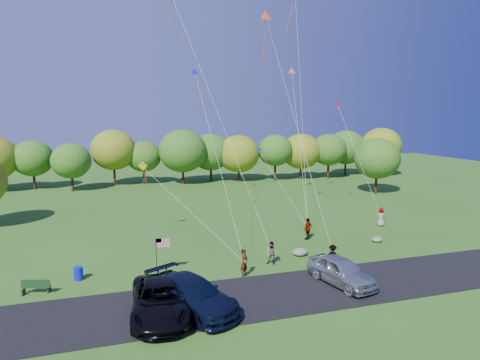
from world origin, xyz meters
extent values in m
plane|color=#315C1A|center=(0.00, 0.00, 0.00)|extent=(140.00, 140.00, 0.00)
cube|color=black|center=(0.00, -4.00, 0.03)|extent=(44.00, 6.00, 0.06)
cylinder|color=#371F14|center=(-20.77, 39.84, 1.48)|extent=(0.36, 0.36, 2.97)
ellipsoid|color=#376F1B|center=(-20.77, 39.84, 5.02)|extent=(6.33, 6.33, 5.70)
cylinder|color=#371F14|center=(-15.39, 39.80, 1.31)|extent=(0.36, 0.36, 2.63)
ellipsoid|color=#245C18|center=(-15.39, 39.80, 4.61)|extent=(6.10, 6.10, 5.49)
cylinder|color=#371F14|center=(-10.33, 38.68, 1.45)|extent=(0.36, 0.36, 2.89)
ellipsoid|color=#376F1B|center=(-10.33, 38.68, 5.01)|extent=(6.52, 6.52, 5.87)
cylinder|color=#371F14|center=(-4.39, 39.70, 1.22)|extent=(0.36, 0.36, 2.44)
ellipsoid|color=#376F1B|center=(-4.39, 39.70, 4.53)|extent=(6.44, 6.44, 5.79)
cylinder|color=#371F14|center=(0.71, 37.18, 1.52)|extent=(0.36, 0.36, 3.05)
ellipsoid|color=#376F1B|center=(0.71, 37.18, 5.26)|extent=(6.81, 6.81, 6.13)
cylinder|color=#371F14|center=(4.42, 38.70, 1.53)|extent=(0.36, 0.36, 3.06)
ellipsoid|color=#376F1B|center=(4.42, 38.70, 5.35)|extent=(7.03, 7.03, 6.33)
cylinder|color=#371F14|center=(9.81, 39.69, 1.50)|extent=(0.36, 0.36, 3.01)
ellipsoid|color=#376F1B|center=(9.81, 39.69, 5.34)|extent=(7.19, 7.19, 6.47)
cylinder|color=#371F14|center=(14.33, 39.35, 1.33)|extent=(0.36, 0.36, 2.67)
ellipsoid|color=#376F1B|center=(14.33, 39.35, 4.52)|extent=(5.69, 5.69, 5.12)
cylinder|color=#371F14|center=(20.61, 39.73, 1.56)|extent=(0.36, 0.36, 3.13)
ellipsoid|color=#245C18|center=(20.61, 39.73, 4.84)|extent=(5.29, 5.29, 4.76)
cylinder|color=#371F14|center=(24.27, 36.35, 1.24)|extent=(0.36, 0.36, 2.48)
ellipsoid|color=#245C18|center=(24.27, 36.35, 4.11)|extent=(5.04, 5.04, 4.53)
cylinder|color=#371F14|center=(29.90, 39.04, 1.32)|extent=(0.36, 0.36, 2.64)
ellipsoid|color=#376F1B|center=(29.90, 39.04, 4.59)|extent=(6.00, 6.00, 5.40)
cylinder|color=#371F14|center=(34.39, 38.06, 1.25)|extent=(0.36, 0.36, 2.50)
ellipsoid|color=#245C18|center=(34.39, 38.06, 4.24)|extent=(5.34, 5.34, 4.81)
cylinder|color=#371F14|center=(24.00, 22.00, 1.40)|extent=(0.36, 0.36, 2.80)
ellipsoid|color=#245C18|center=(24.00, 22.00, 4.75)|extent=(6.00, 6.00, 5.40)
imported|color=black|center=(-7.92, -4.77, 0.93)|extent=(3.47, 6.53, 1.75)
imported|color=black|center=(-6.17, -4.70, 0.95)|extent=(5.04, 6.62, 1.79)
imported|color=#A2A5AC|center=(3.43, -3.91, 0.91)|extent=(2.96, 5.27, 1.69)
imported|color=#4C4C59|center=(-1.93, -0.80, 0.93)|extent=(0.80, 0.80, 1.86)
imported|color=#4C4C59|center=(0.65, 0.82, 0.83)|extent=(1.03, 1.01, 1.67)
imported|color=#4C4C59|center=(4.58, -0.80, 0.78)|extent=(1.16, 0.97, 1.56)
imported|color=#4C4C59|center=(5.84, 5.61, 0.93)|extent=(1.17, 0.91, 1.86)
imported|color=#4C4C59|center=(14.42, 7.44, 0.89)|extent=(1.01, 0.81, 1.79)
cube|color=#143717|center=(-14.61, 0.39, 0.39)|extent=(1.64, 0.56, 0.06)
cube|color=#143717|center=(-14.61, 0.22, 0.67)|extent=(1.63, 0.51, 0.51)
cube|color=#143717|center=(-15.31, 0.39, 0.20)|extent=(0.18, 0.42, 0.39)
cube|color=#143717|center=(-13.91, 0.39, 0.20)|extent=(0.18, 0.42, 0.39)
cylinder|color=#0C17B9|center=(-12.32, 1.87, 0.43)|extent=(0.58, 0.58, 0.87)
cylinder|color=black|center=(-7.41, 1.21, 1.27)|extent=(0.05, 0.05, 2.54)
cube|color=red|center=(-6.95, 1.21, 2.18)|extent=(0.91, 0.61, 0.02)
cube|color=navy|center=(-7.22, 1.22, 2.36)|extent=(0.37, 0.02, 0.28)
ellipsoid|color=gray|center=(3.36, 1.92, 0.29)|extent=(1.18, 0.92, 0.59)
ellipsoid|color=gray|center=(11.01, 3.15, 0.24)|extent=(0.90, 0.75, 0.47)
cone|color=red|center=(5.72, 15.84, 20.31)|extent=(1.38, 0.64, 1.27)
cone|color=#2113C2|center=(-2.73, 10.53, 14.16)|extent=(0.96, 0.73, 0.78)
cone|color=orange|center=(7.53, 13.26, 14.73)|extent=(0.86, 0.47, 0.77)
cube|color=#C20D53|center=(13.02, 13.66, 11.46)|extent=(0.55, 0.41, 0.64)
cube|color=#FFB215|center=(-7.37, 10.31, 6.26)|extent=(0.80, 0.21, 0.79)
cube|color=#2C17E9|center=(5.47, 16.95, 6.75)|extent=(0.58, 0.20, 0.57)
camera|label=1|loc=(-10.24, -26.32, 10.63)|focal=32.00mm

